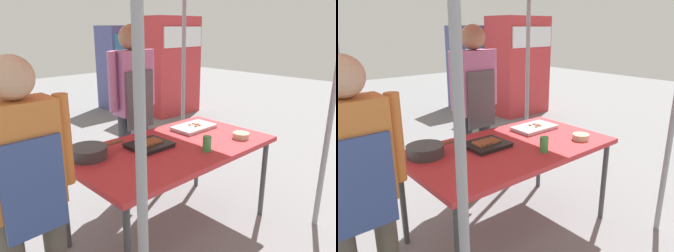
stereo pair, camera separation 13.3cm
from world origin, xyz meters
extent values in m
plane|color=slate|center=(0.00, 0.00, 0.00)|extent=(18.00, 18.00, 0.00)
cube|color=#C63338|center=(0.00, 0.00, 0.73)|extent=(1.60, 0.90, 0.04)
cylinder|color=#3F3F44|center=(0.74, -0.39, 0.35)|extent=(0.04, 0.04, 0.71)
cylinder|color=#3F3F44|center=(-0.74, 0.39, 0.35)|extent=(0.04, 0.04, 0.71)
cylinder|color=#3F3F44|center=(0.74, 0.39, 0.35)|extent=(0.04, 0.04, 0.71)
cylinder|color=gray|center=(-0.95, -0.80, 1.10)|extent=(0.04, 0.04, 2.21)
cylinder|color=gray|center=(-0.95, 0.80, 1.10)|extent=(0.04, 0.04, 2.21)
cylinder|color=gray|center=(0.95, 0.80, 1.10)|extent=(0.04, 0.04, 2.21)
cube|color=black|center=(-0.15, 0.10, 0.76)|extent=(0.31, 0.26, 0.02)
cube|color=black|center=(-0.15, 0.10, 0.78)|extent=(0.32, 0.27, 0.01)
cylinder|color=#9E512D|center=(-0.24, 0.10, 0.79)|extent=(0.03, 0.12, 0.03)
cylinder|color=#9E512D|center=(-0.20, 0.10, 0.79)|extent=(0.03, 0.12, 0.03)
cylinder|color=#9E512D|center=(-0.17, 0.10, 0.79)|extent=(0.03, 0.12, 0.03)
cylinder|color=#9E512D|center=(-0.13, 0.10, 0.79)|extent=(0.03, 0.12, 0.03)
cylinder|color=#9E512D|center=(-0.10, 0.10, 0.79)|extent=(0.03, 0.12, 0.03)
cylinder|color=#9E512D|center=(-0.06, 0.10, 0.79)|extent=(0.03, 0.12, 0.03)
cube|color=silver|center=(0.45, 0.18, 0.76)|extent=(0.37, 0.23, 0.02)
cube|color=silver|center=(0.45, 0.18, 0.78)|extent=(0.39, 0.25, 0.01)
cylinder|color=tan|center=(0.45, 0.14, 0.78)|extent=(0.19, 0.01, 0.01)
cube|color=#9E512D|center=(0.43, 0.14, 0.78)|extent=(0.02, 0.02, 0.02)
cube|color=#9E512D|center=(0.48, 0.14, 0.78)|extent=(0.02, 0.02, 0.02)
cylinder|color=tan|center=(0.45, 0.18, 0.78)|extent=(0.19, 0.01, 0.01)
cube|color=#9E512D|center=(0.48, 0.18, 0.78)|extent=(0.02, 0.02, 0.02)
cube|color=#9E512D|center=(0.50, 0.18, 0.78)|extent=(0.02, 0.02, 0.02)
cylinder|color=tan|center=(0.45, 0.21, 0.78)|extent=(0.19, 0.01, 0.01)
cube|color=#9E512D|center=(0.48, 0.21, 0.78)|extent=(0.02, 0.02, 0.02)
cube|color=#9E512D|center=(0.43, 0.21, 0.78)|extent=(0.02, 0.02, 0.02)
cylinder|color=#38383A|center=(-0.60, 0.24, 0.79)|extent=(0.27, 0.27, 0.08)
cylinder|color=brown|center=(-0.38, 0.24, 0.81)|extent=(0.16, 0.02, 0.02)
cylinder|color=#386B33|center=(-0.60, 0.24, 0.82)|extent=(0.25, 0.25, 0.01)
cylinder|color=#BFB28C|center=(0.54, -0.26, 0.77)|extent=(0.14, 0.14, 0.05)
cylinder|color=#3F994C|center=(0.11, -0.26, 0.81)|extent=(0.06, 0.06, 0.12)
cylinder|color=#333842|center=(0.07, 0.72, 0.42)|extent=(0.12, 0.12, 0.84)
cylinder|color=#333842|center=(0.29, 0.72, 0.42)|extent=(0.12, 0.12, 0.84)
cube|color=#B26B9E|center=(0.18, 0.72, 1.14)|extent=(0.34, 0.20, 0.60)
cube|color=#4C4C51|center=(0.18, 0.61, 0.99)|extent=(0.30, 0.02, 0.54)
cylinder|color=#B26B9E|center=(-0.04, 0.72, 1.17)|extent=(0.08, 0.08, 0.54)
cylinder|color=#B26B9E|center=(0.40, 0.72, 1.17)|extent=(0.08, 0.08, 0.54)
sphere|color=#9E7256|center=(0.18, 0.72, 1.55)|extent=(0.23, 0.23, 0.23)
cube|color=#CC7233|center=(-1.17, -0.16, 1.04)|extent=(0.34, 0.20, 0.55)
cube|color=#384C8C|center=(-1.17, -0.27, 0.91)|extent=(0.30, 0.02, 0.49)
cylinder|color=#CC7233|center=(-0.95, -0.16, 1.07)|extent=(0.08, 0.08, 0.49)
sphere|color=tan|center=(-1.17, -0.16, 1.42)|extent=(0.21, 0.21, 0.21)
cube|color=#4C518C|center=(2.43, 3.88, 0.83)|extent=(1.05, 0.62, 1.66)
cube|color=#338CBF|center=(2.43, 3.55, 1.33)|extent=(0.95, 0.03, 0.36)
cube|color=#C63338|center=(2.72, 2.89, 0.91)|extent=(1.05, 0.72, 1.83)
cube|color=white|center=(2.72, 2.51, 1.46)|extent=(0.95, 0.03, 0.36)
camera|label=1|loc=(-1.66, -1.69, 1.64)|focal=34.68mm
camera|label=2|loc=(-1.56, -1.78, 1.64)|focal=34.68mm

